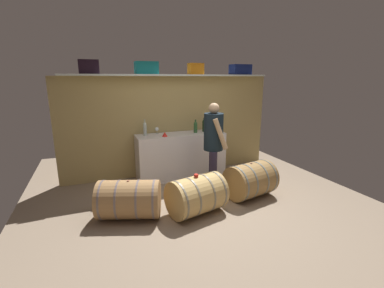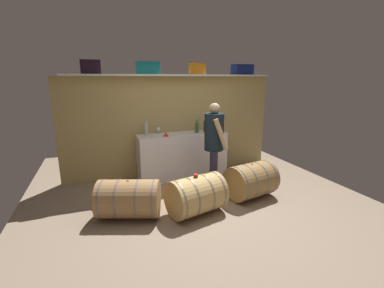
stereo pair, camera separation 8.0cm
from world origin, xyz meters
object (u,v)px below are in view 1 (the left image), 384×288
object	(u,v)px
wine_bottle_dark	(204,125)
wine_barrel_flank	(129,199)
toolcase_teal	(146,68)
wine_bottle_green	(196,127)
wine_bottle_clear	(145,128)
wine_barrel_near	(197,195)
toolcase_orange	(196,69)
winemaker_pouring	(214,138)
work_cabinet	(181,155)
toolcase_black	(89,67)
toolcase_navy	(240,70)
wine_glass	(157,129)
red_funnel	(165,134)
wine_barrel_far	(250,180)
tasting_cup	(196,175)

from	to	relation	value
wine_bottle_dark	wine_barrel_flank	bearing A→B (deg)	-142.20
toolcase_teal	wine_bottle_green	xyz separation A→B (m)	(0.96, -0.20, -1.19)
wine_bottle_clear	wine_barrel_near	world-z (taller)	wine_bottle_clear
toolcase_orange	winemaker_pouring	bearing A→B (deg)	-93.96
wine_bottle_green	wine_barrel_flank	world-z (taller)	wine_bottle_green
work_cabinet	wine_barrel_flank	xyz separation A→B (m)	(-1.29, -1.39, -0.17)
toolcase_black	wine_barrel_flank	xyz separation A→B (m)	(0.39, -1.58, -1.96)
wine_barrel_near	toolcase_teal	bearing A→B (deg)	86.23
wine_bottle_dark	wine_barrel_flank	size ratio (longest dim) A/B	0.28
toolcase_navy	work_cabinet	distance (m)	2.32
work_cabinet	wine_bottle_dark	bearing A→B (deg)	3.12
wine_glass	wine_bottle_green	bearing A→B (deg)	-13.12
toolcase_orange	wine_bottle_dark	bearing A→B (deg)	-51.30
toolcase_orange	work_cabinet	xyz separation A→B (m)	(-0.41, -0.19, -1.78)
wine_bottle_green	winemaker_pouring	size ratio (longest dim) A/B	0.17
red_funnel	wine_barrel_flank	size ratio (longest dim) A/B	0.10
toolcase_teal	wine_barrel_near	bearing A→B (deg)	-79.89
toolcase_navy	wine_glass	world-z (taller)	toolcase_navy
toolcase_teal	winemaker_pouring	distance (m)	1.93
toolcase_black	wine_barrel_far	bearing A→B (deg)	-35.29
red_funnel	tasting_cup	world-z (taller)	red_funnel
wine_barrel_near	wine_glass	bearing A→B (deg)	81.16
wine_bottle_green	wine_barrel_flank	xyz separation A→B (m)	(-1.62, -1.38, -0.76)
wine_bottle_green	toolcase_teal	bearing A→B (deg)	168.08
toolcase_navy	toolcase_black	bearing A→B (deg)	178.00
wine_barrel_far	winemaker_pouring	world-z (taller)	winemaker_pouring
wine_barrel_near	toolcase_navy	bearing A→B (deg)	31.59
wine_bottle_green	red_funnel	bearing A→B (deg)	-169.24
toolcase_orange	wine_barrel_far	bearing A→B (deg)	-74.47
wine_barrel_near	toolcase_black	bearing A→B (deg)	113.23
toolcase_orange	wine_glass	xyz separation A→B (m)	(-0.87, -0.02, -1.22)
wine_bottle_clear	wine_barrel_flank	size ratio (longest dim) A/B	0.31
toolcase_teal	wine_bottle_clear	distance (m)	1.18
wine_bottle_dark	wine_bottle_green	xyz separation A→B (m)	(-0.21, -0.04, -0.01)
toolcase_teal	work_cabinet	xyz separation A→B (m)	(0.63, -0.19, -1.79)
wine_barrel_far	wine_barrel_near	bearing A→B (deg)	178.61
wine_barrel_flank	red_funnel	bearing A→B (deg)	73.22
wine_bottle_green	wine_barrel_flank	distance (m)	2.26
toolcase_black	wine_glass	bearing A→B (deg)	-3.52
wine_bottle_dark	wine_glass	bearing A→B (deg)	171.63
wine_bottle_clear	tasting_cup	xyz separation A→B (m)	(0.42, -1.72, -0.45)
work_cabinet	wine_bottle_clear	xyz separation A→B (m)	(-0.72, 0.10, 0.61)
wine_bottle_green	toolcase_orange	bearing A→B (deg)	68.51
wine_bottle_clear	wine_barrel_flank	bearing A→B (deg)	-110.92
red_funnel	wine_barrel_far	world-z (taller)	red_funnel
wine_bottle_clear	winemaker_pouring	world-z (taller)	winemaker_pouring
toolcase_orange	wine_bottle_green	size ratio (longest dim) A/B	1.07
toolcase_black	work_cabinet	bearing A→B (deg)	-9.26
wine_bottle_dark	wine_barrel_near	size ratio (longest dim) A/B	0.31
winemaker_pouring	toolcase_teal	bearing A→B (deg)	-120.49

